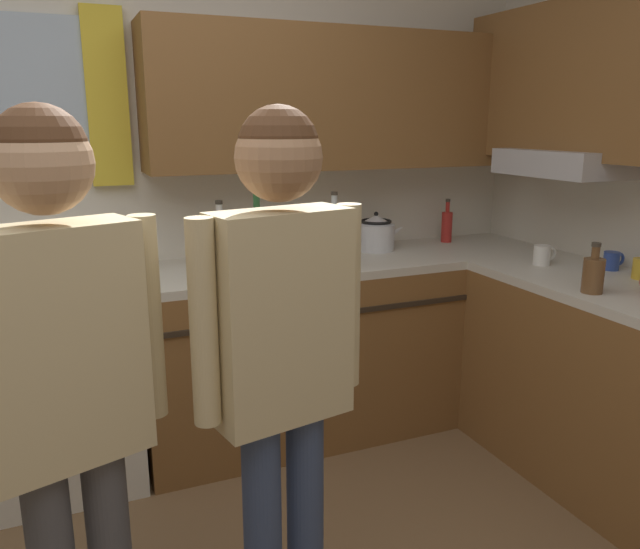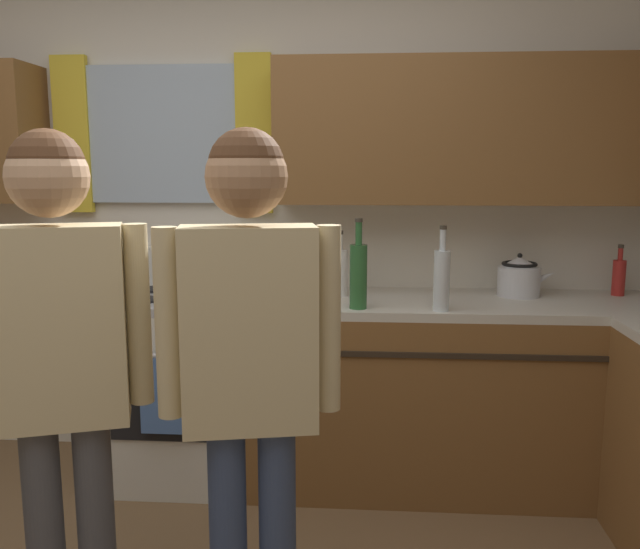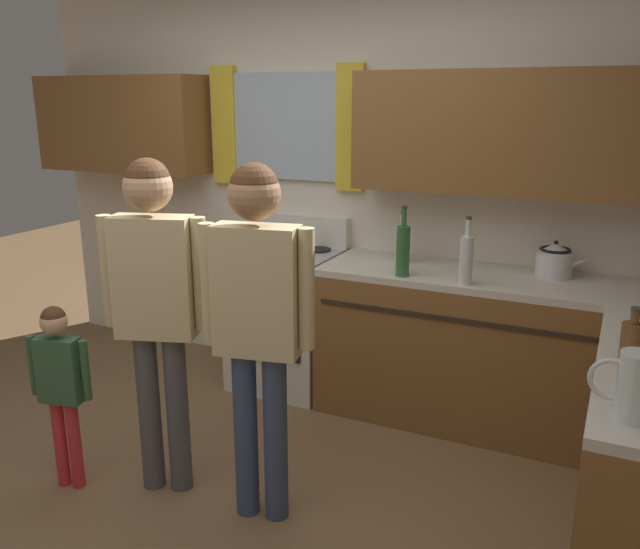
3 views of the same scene
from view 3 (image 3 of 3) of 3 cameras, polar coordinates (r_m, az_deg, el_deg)
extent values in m
plane|color=brown|center=(3.24, -12.89, -20.17)|extent=(12.00, 12.00, 0.00)
cube|color=silver|center=(4.32, 1.81, 7.83)|extent=(4.60, 0.10, 2.60)
cube|color=silver|center=(4.39, -3.07, 12.82)|extent=(0.76, 0.03, 0.68)
cube|color=yellow|center=(4.62, -8.37, 12.81)|extent=(0.18, 0.04, 0.78)
cube|color=yellow|center=(4.18, 2.66, 12.70)|extent=(0.18, 0.04, 0.78)
cube|color=brown|center=(5.01, -17.02, 12.50)|extent=(1.33, 0.32, 0.67)
cube|color=brown|center=(3.75, 18.85, 11.62)|extent=(2.07, 0.32, 0.67)
cube|color=brown|center=(3.88, 16.19, -7.01)|extent=(2.18, 0.62, 0.86)
cube|color=beige|center=(3.74, 16.70, -0.60)|extent=(2.18, 0.62, 0.04)
cube|color=#2D2319|center=(3.49, 15.66, -4.42)|extent=(2.06, 0.01, 0.02)
cube|color=silver|center=(4.30, -2.86, -4.15)|extent=(0.63, 0.62, 0.86)
cube|color=black|center=(4.03, -5.00, -4.82)|extent=(0.51, 0.01, 0.36)
cylinder|color=#ADADB2|center=(3.94, -5.25, -1.93)|extent=(0.51, 0.02, 0.02)
cube|color=#ADADB2|center=(4.17, -2.95, 1.68)|extent=(0.63, 0.62, 0.04)
cube|color=silver|center=(4.38, -1.29, 3.96)|extent=(0.63, 0.08, 0.20)
cylinder|color=black|center=(4.13, -5.77, 1.83)|extent=(0.17, 0.17, 0.01)
cylinder|color=black|center=(3.98, -1.89, 1.39)|extent=(0.17, 0.17, 0.01)
cylinder|color=black|center=(4.36, -3.92, 2.59)|extent=(0.17, 0.17, 0.01)
cylinder|color=black|center=(4.22, -0.19, 2.19)|extent=(0.17, 0.17, 0.01)
cube|color=#4C72B7|center=(3.99, -5.26, -4.44)|extent=(0.20, 0.02, 0.34)
cylinder|color=brown|center=(2.74, 25.68, -5.30)|extent=(0.08, 0.08, 0.14)
cylinder|color=brown|center=(2.71, 25.91, -3.43)|extent=(0.03, 0.03, 0.05)
cylinder|color=#3F382D|center=(2.70, 25.99, -2.77)|extent=(0.04, 0.04, 0.02)
cylinder|color=#2D6633|center=(3.61, 7.28, 2.02)|extent=(0.08, 0.08, 0.28)
cylinder|color=#2D6633|center=(3.57, 7.38, 4.97)|extent=(0.03, 0.03, 0.10)
cylinder|color=#3F382D|center=(3.56, 7.41, 5.87)|extent=(0.03, 0.03, 0.02)
cylinder|color=white|center=(3.91, 7.25, 2.59)|extent=(0.08, 0.08, 0.22)
cylinder|color=white|center=(3.88, 7.32, 4.73)|extent=(0.03, 0.03, 0.08)
cylinder|color=#3F382D|center=(3.87, 7.35, 5.41)|extent=(0.03, 0.03, 0.02)
cylinder|color=silver|center=(3.50, 12.70, 1.18)|extent=(0.07, 0.07, 0.26)
cylinder|color=silver|center=(3.47, 12.86, 4.00)|extent=(0.03, 0.03, 0.09)
cylinder|color=#3F382D|center=(3.46, 12.92, 4.87)|extent=(0.03, 0.03, 0.02)
cylinder|color=silver|center=(3.81, 19.84, 0.83)|extent=(0.20, 0.20, 0.14)
cone|color=silver|center=(3.79, 19.97, 2.22)|extent=(0.18, 0.18, 0.05)
sphere|color=black|center=(3.78, 20.01, 2.66)|extent=(0.02, 0.02, 0.02)
cone|color=silver|center=(3.79, 21.83, 1.02)|extent=(0.09, 0.04, 0.07)
torus|color=black|center=(3.79, 19.96, 2.07)|extent=(0.17, 0.17, 0.02)
cylinder|color=silver|center=(2.23, 25.94, -8.86)|extent=(0.11, 0.11, 0.22)
torus|color=silver|center=(2.22, 24.18, -8.41)|extent=(0.14, 0.02, 0.14)
cylinder|color=#4C4C51|center=(3.26, -12.37, -11.84)|extent=(0.11, 0.11, 0.79)
cylinder|color=#4C4C51|center=(3.30, -14.72, -11.59)|extent=(0.11, 0.11, 0.79)
cube|color=#D1BC8C|center=(3.04, -14.34, -0.24)|extent=(0.39, 0.26, 0.56)
cylinder|color=#D1BC8C|center=(2.96, -10.46, 0.04)|extent=(0.07, 0.07, 0.52)
cylinder|color=#D1BC8C|center=(3.11, -18.09, 0.29)|extent=(0.07, 0.07, 0.52)
sphere|color=tan|center=(2.96, -14.87, 7.43)|extent=(0.22, 0.22, 0.22)
sphere|color=#4C2D19|center=(2.95, -14.90, 7.96)|extent=(0.20, 0.20, 0.20)
cylinder|color=#38476B|center=(2.99, -3.92, -14.10)|extent=(0.11, 0.11, 0.79)
cylinder|color=#38476B|center=(3.03, -6.52, -13.73)|extent=(0.11, 0.11, 0.79)
cube|color=#D1BC8C|center=(2.74, -5.57, -1.46)|extent=(0.39, 0.22, 0.56)
cylinder|color=#D1BC8C|center=(2.67, -1.20, -1.34)|extent=(0.07, 0.07, 0.52)
cylinder|color=#D1BC8C|center=(2.82, -9.74, -0.70)|extent=(0.07, 0.07, 0.52)
sphere|color=#A87A56|center=(2.65, -5.80, 7.04)|extent=(0.22, 0.22, 0.22)
sphere|color=#4C2D19|center=(2.65, -5.81, 7.62)|extent=(0.20, 0.20, 0.20)
cylinder|color=red|center=(3.48, -20.69, -13.79)|extent=(0.06, 0.06, 0.45)
cylinder|color=red|center=(3.52, -21.82, -13.54)|extent=(0.06, 0.06, 0.45)
cube|color=#335938|center=(3.34, -21.91, -7.80)|extent=(0.22, 0.13, 0.32)
cylinder|color=#335938|center=(3.26, -19.88, -7.91)|extent=(0.04, 0.04, 0.30)
cylinder|color=#335938|center=(3.41, -23.88, -7.28)|extent=(0.04, 0.04, 0.30)
sphere|color=#DBAD84|center=(3.25, -22.33, -3.84)|extent=(0.13, 0.13, 0.13)
sphere|color=#4C2D19|center=(3.25, -22.36, -3.58)|extent=(0.12, 0.12, 0.12)
camera|label=1|loc=(2.05, -41.65, 3.24)|focal=35.13mm
camera|label=2|loc=(1.22, -35.82, -4.62)|focal=36.85mm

